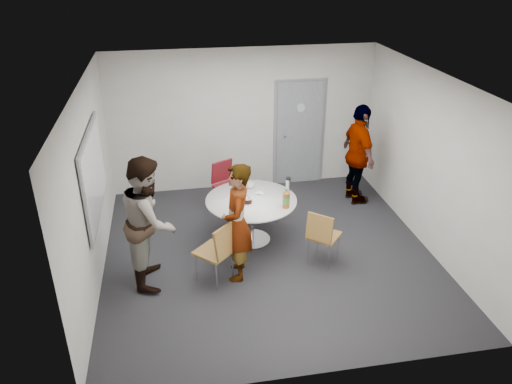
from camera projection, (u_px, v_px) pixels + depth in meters
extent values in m
plane|color=black|center=(269.00, 253.00, 7.80)|extent=(5.00, 5.00, 0.00)
plane|color=silver|center=(271.00, 81.00, 6.59)|extent=(5.00, 5.00, 0.00)
plane|color=silver|center=(243.00, 120.00, 9.40)|extent=(5.00, 0.00, 5.00)
plane|color=silver|center=(90.00, 188.00, 6.80)|extent=(0.00, 5.00, 5.00)
plane|color=silver|center=(430.00, 162.00, 7.59)|extent=(0.00, 5.00, 5.00)
plane|color=silver|center=(320.00, 276.00, 4.99)|extent=(5.00, 0.00, 5.00)
cube|color=slate|center=(299.00, 133.00, 9.69)|extent=(0.90, 0.05, 2.05)
cube|color=gray|center=(299.00, 133.00, 9.71)|extent=(1.02, 0.04, 2.12)
cylinder|color=#B2BFC6|center=(301.00, 108.00, 9.43)|extent=(0.16, 0.01, 0.16)
cylinder|color=silver|center=(284.00, 136.00, 9.59)|extent=(0.04, 0.14, 0.04)
cube|color=gray|center=(93.00, 175.00, 6.94)|extent=(0.03, 1.90, 1.25)
cube|color=white|center=(95.00, 175.00, 6.94)|extent=(0.01, 1.78, 1.13)
cylinder|color=white|center=(251.00, 200.00, 7.81)|extent=(1.43, 1.43, 0.03)
cylinder|color=silver|center=(251.00, 220.00, 7.97)|extent=(0.09, 0.09, 0.70)
cylinder|color=silver|center=(251.00, 239.00, 8.13)|extent=(0.61, 0.61, 0.02)
cylinder|color=white|center=(247.00, 203.00, 7.68)|extent=(0.18, 0.18, 0.01)
cylinder|color=black|center=(247.00, 201.00, 7.66)|extent=(0.14, 0.14, 0.07)
cylinder|color=white|center=(247.00, 198.00, 7.64)|extent=(0.14, 0.14, 0.02)
cylinder|color=#90581F|center=(286.00, 200.00, 7.50)|extent=(0.11, 0.11, 0.25)
cylinder|color=green|center=(286.00, 200.00, 7.50)|extent=(0.11, 0.11, 0.09)
cone|color=#90581F|center=(286.00, 192.00, 7.44)|extent=(0.10, 0.10, 0.05)
cylinder|color=#408E46|center=(286.00, 189.00, 7.42)|extent=(0.04, 0.04, 0.03)
imported|color=white|center=(250.00, 185.00, 8.15)|extent=(0.18, 0.18, 0.10)
cylinder|color=black|center=(238.00, 184.00, 8.14)|extent=(0.05, 0.05, 0.13)
cylinder|color=silver|center=(288.00, 185.00, 8.02)|extent=(0.08, 0.08, 0.20)
cylinder|color=black|center=(288.00, 179.00, 7.96)|extent=(0.08, 0.08, 0.03)
cube|color=pink|center=(234.00, 192.00, 8.02)|extent=(0.12, 0.08, 0.02)
ellipsoid|color=white|center=(260.00, 193.00, 7.95)|extent=(0.18, 0.18, 0.03)
cube|color=brown|center=(214.00, 251.00, 6.95)|extent=(0.64, 0.64, 0.04)
cube|color=brown|center=(226.00, 241.00, 6.73)|extent=(0.37, 0.37, 0.43)
cylinder|color=silver|center=(213.00, 256.00, 7.29)|extent=(0.02, 0.02, 0.49)
cylinder|color=silver|center=(196.00, 268.00, 7.02)|extent=(0.02, 0.02, 0.49)
cylinder|color=silver|center=(233.00, 264.00, 7.10)|extent=(0.02, 0.02, 0.49)
cylinder|color=silver|center=(217.00, 277.00, 6.83)|extent=(0.02, 0.02, 0.49)
cube|color=brown|center=(324.00, 235.00, 7.40)|extent=(0.59, 0.59, 0.03)
cube|color=brown|center=(320.00, 228.00, 7.14)|extent=(0.36, 0.33, 0.40)
cylinder|color=silver|center=(338.00, 246.00, 7.55)|extent=(0.02, 0.02, 0.45)
cylinder|color=silver|center=(318.00, 240.00, 7.71)|extent=(0.02, 0.02, 0.45)
cylinder|color=silver|center=(329.00, 257.00, 7.29)|extent=(0.02, 0.02, 0.45)
cylinder|color=silver|center=(308.00, 250.00, 7.45)|extent=(0.02, 0.02, 0.45)
cube|color=maroon|center=(229.00, 187.00, 8.84)|extent=(0.58, 0.58, 0.04)
cube|color=maroon|center=(222.00, 171.00, 8.88)|extent=(0.41, 0.27, 0.41)
cylinder|color=silver|center=(226.00, 205.00, 8.72)|extent=(0.02, 0.02, 0.46)
cylinder|color=silver|center=(242.00, 199.00, 8.91)|extent=(0.02, 0.02, 0.46)
cylinder|color=silver|center=(215.00, 198.00, 8.97)|extent=(0.02, 0.02, 0.46)
cylinder|color=silver|center=(231.00, 193.00, 9.16)|extent=(0.02, 0.02, 0.46)
imported|color=#A5C6EA|center=(237.00, 223.00, 6.90)|extent=(0.51, 0.69, 1.74)
imported|color=white|center=(149.00, 221.00, 6.81)|extent=(0.75, 0.95, 1.88)
imported|color=black|center=(358.00, 155.00, 8.97)|extent=(0.54, 1.12, 1.85)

